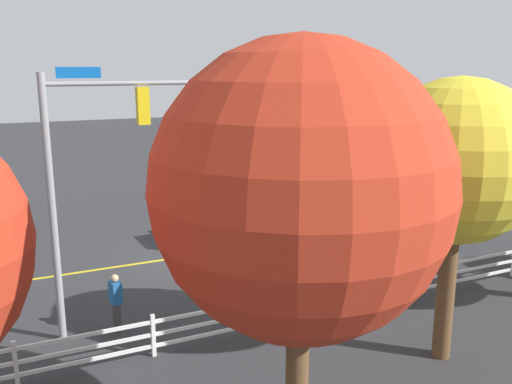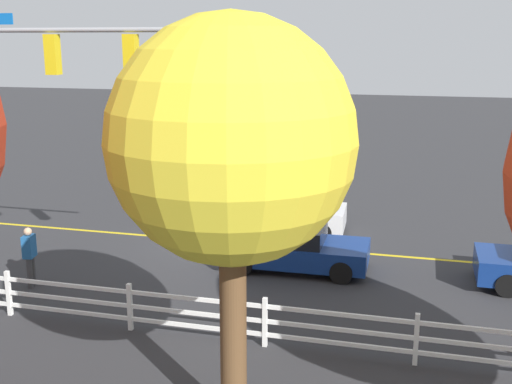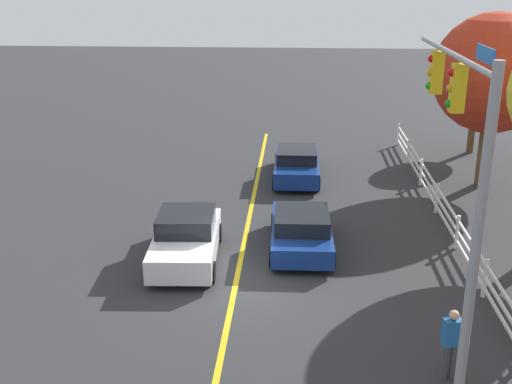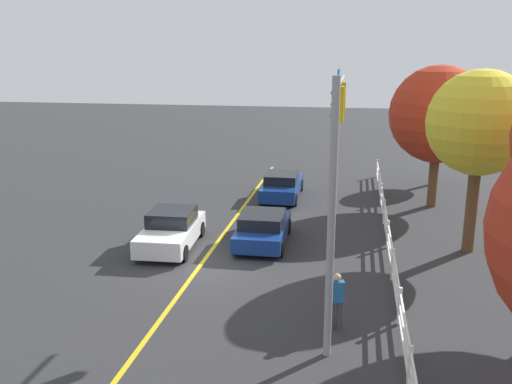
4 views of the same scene
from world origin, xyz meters
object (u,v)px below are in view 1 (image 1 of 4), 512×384
car_2 (277,244)px  pedestrian (116,300)px  tree_2 (456,163)px  car_0 (218,222)px  tree_3 (300,191)px  car_1 (425,220)px

car_2 → pedestrian: (6.74, 3.24, 0.27)m
tree_2 → car_2: bearing=-86.1°
car_0 → tree_3: size_ratio=0.56×
pedestrian → tree_2: size_ratio=0.24×
pedestrian → tree_3: 8.56m
car_1 → car_2: car_1 is taller
car_1 → tree_3: bearing=-139.8°
pedestrian → tree_3: (-1.82, 7.09, 4.43)m
car_0 → pedestrian: (5.68, 6.81, 0.21)m
tree_3 → car_1: bearing=-139.6°
car_0 → car_1: 9.15m
car_1 → tree_2: tree_2 is taller
pedestrian → tree_3: bearing=-86.5°
car_2 → tree_2: 9.30m
car_0 → pedestrian: size_ratio=2.59×
car_1 → pedestrian: pedestrian is taller
pedestrian → tree_3: tree_3 is taller
car_1 → tree_3: tree_3 is taller
car_2 → tree_3: (4.92, 10.33, 4.70)m
car_0 → tree_3: tree_3 is taller
car_0 → pedestrian: pedestrian is taller
car_2 → tree_3: tree_3 is taller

